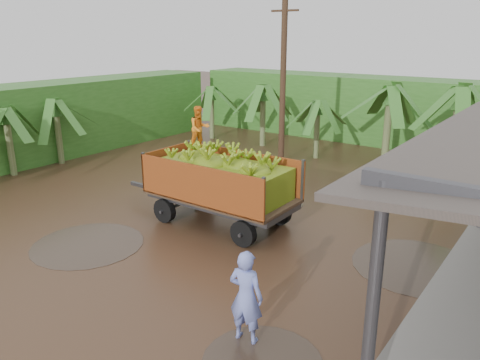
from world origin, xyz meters
name	(u,v)px	position (x,y,z in m)	size (l,w,h in m)	color
ground	(236,249)	(0.00, 0.00, 0.00)	(100.00, 100.00, 0.00)	black
hedge_north	(378,110)	(-2.00, 16.00, 1.80)	(22.00, 3.00, 3.60)	#2D661E
hedge_west	(63,118)	(-14.00, 4.00, 1.80)	(3.00, 18.00, 3.60)	#2D661E
banana_trailer	(221,181)	(-1.56, 1.29, 1.43)	(6.60, 2.35, 3.65)	#C4551C
man_blue	(246,297)	(2.63, -3.17, 0.98)	(0.71, 0.47, 1.95)	#7886DB
utility_pole	(283,91)	(-2.59, 6.62, 3.69)	(1.20, 0.24, 7.27)	#47301E
banana_plants	(263,136)	(-3.42, 6.49, 1.77)	(24.30, 20.37, 3.97)	#2D661E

